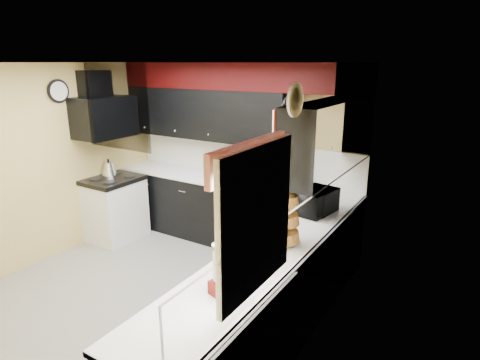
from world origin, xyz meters
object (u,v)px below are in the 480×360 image
(kettle, at_px, (109,168))
(toaster_oven, at_px, (227,170))
(utensil_crock, at_px, (274,181))
(knife_block, at_px, (298,182))
(microwave, at_px, (316,201))

(kettle, bearing_deg, toaster_oven, 19.45)
(utensil_crock, xyz_separation_m, knife_block, (0.31, 0.04, 0.03))
(microwave, xyz_separation_m, kettle, (-3.17, -0.07, -0.06))
(microwave, bearing_deg, kettle, 100.32)
(toaster_oven, distance_m, microwave, 1.57)
(toaster_oven, height_order, microwave, toaster_oven)
(knife_block, xyz_separation_m, kettle, (-2.68, -0.70, -0.04))
(kettle, bearing_deg, knife_block, 14.74)
(utensil_crock, relative_size, kettle, 0.82)
(knife_block, bearing_deg, toaster_oven, 163.18)
(utensil_crock, distance_m, kettle, 2.46)
(toaster_oven, relative_size, microwave, 1.11)
(toaster_oven, bearing_deg, utensil_crock, 16.57)
(toaster_oven, height_order, utensil_crock, toaster_oven)
(knife_block, height_order, kettle, knife_block)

